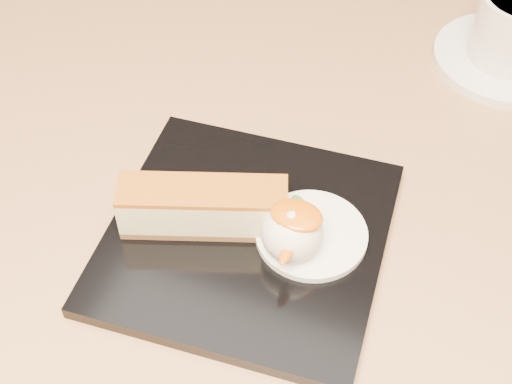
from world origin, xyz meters
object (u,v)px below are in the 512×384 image
at_px(ice_cream_scoop, 292,233).
at_px(saucer, 507,59).
at_px(dessert_plate, 247,237).
at_px(table, 278,267).
at_px(cheesecake, 203,207).

xyz_separation_m(ice_cream_scoop, saucer, (0.12, 0.32, -0.03)).
relative_size(dessert_plate, ice_cream_scoop, 4.55).
bearing_deg(ice_cream_scoop, dessert_plate, 172.87).
bearing_deg(saucer, table, -125.78).
distance_m(table, dessert_plate, 0.18).
bearing_deg(ice_cream_scoop, saucer, 69.39).
height_order(ice_cream_scoop, saucer, ice_cream_scoop).
bearing_deg(cheesecake, ice_cream_scoop, -20.18).
bearing_deg(ice_cream_scoop, table, 114.52).
xyz_separation_m(table, cheesecake, (-0.03, -0.09, 0.19)).
distance_m(cheesecake, ice_cream_scoop, 0.08).
bearing_deg(saucer, cheesecake, -121.41).
height_order(dessert_plate, ice_cream_scoop, ice_cream_scoop).
relative_size(table, dessert_plate, 3.64).
distance_m(dessert_plate, saucer, 0.35).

